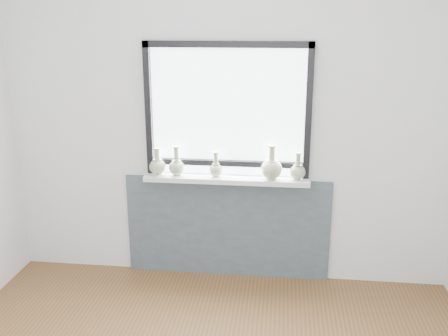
# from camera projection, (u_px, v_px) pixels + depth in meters

# --- Properties ---
(back_wall) EXTENTS (3.60, 0.02, 2.60)m
(back_wall) POSITION_uv_depth(u_px,v_px,m) (228.00, 125.00, 3.96)
(back_wall) COLOR silver
(back_wall) RESTS_ON ground
(apron_panel) EXTENTS (1.70, 0.03, 0.86)m
(apron_panel) POSITION_uv_depth(u_px,v_px,m) (227.00, 228.00, 4.18)
(apron_panel) COLOR #4D5863
(apron_panel) RESTS_ON ground
(windowsill) EXTENTS (1.32, 0.18, 0.04)m
(windowsill) POSITION_uv_depth(u_px,v_px,m) (226.00, 179.00, 3.98)
(windowsill) COLOR silver
(windowsill) RESTS_ON apron_panel
(window) EXTENTS (1.30, 0.06, 1.05)m
(window) POSITION_uv_depth(u_px,v_px,m) (227.00, 108.00, 3.88)
(window) COLOR black
(window) RESTS_ON windowsill
(vase_a) EXTENTS (0.14, 0.14, 0.22)m
(vase_a) POSITION_uv_depth(u_px,v_px,m) (158.00, 165.00, 4.02)
(vase_a) COLOR #A4B18D
(vase_a) RESTS_ON windowsill
(vase_b) EXTENTS (0.13, 0.13, 0.24)m
(vase_b) POSITION_uv_depth(u_px,v_px,m) (177.00, 166.00, 4.00)
(vase_b) COLOR #A4B18D
(vase_b) RESTS_ON windowsill
(vase_c) EXTENTS (0.11, 0.11, 0.20)m
(vase_c) POSITION_uv_depth(u_px,v_px,m) (216.00, 169.00, 3.97)
(vase_c) COLOR #A4B18D
(vase_c) RESTS_ON windowsill
(vase_d) EXTENTS (0.17, 0.17, 0.27)m
(vase_d) POSITION_uv_depth(u_px,v_px,m) (272.00, 168.00, 3.90)
(vase_d) COLOR #A4B18D
(vase_d) RESTS_ON windowsill
(vase_e) EXTENTS (0.13, 0.13, 0.22)m
(vase_e) POSITION_uv_depth(u_px,v_px,m) (298.00, 171.00, 3.89)
(vase_e) COLOR #A4B18D
(vase_e) RESTS_ON windowsill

